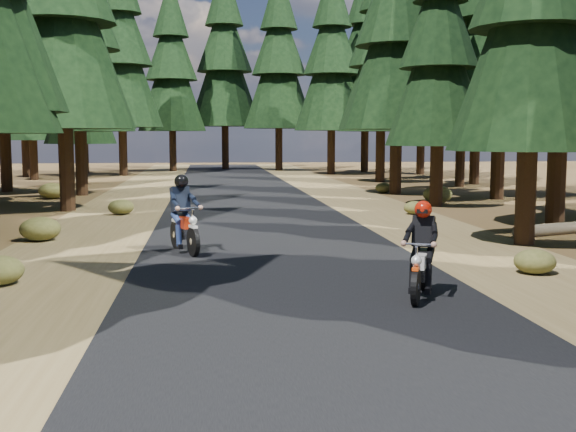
# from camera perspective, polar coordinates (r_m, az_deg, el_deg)

# --- Properties ---
(ground) EXTENTS (120.00, 120.00, 0.00)m
(ground) POSITION_cam_1_polar(r_m,az_deg,el_deg) (12.30, 0.79, -5.87)
(ground) COLOR #4A361A
(ground) RESTS_ON ground
(road) EXTENTS (6.00, 100.00, 0.01)m
(road) POSITION_cam_1_polar(r_m,az_deg,el_deg) (17.19, -1.31, -2.35)
(road) COLOR black
(road) RESTS_ON ground
(shoulder_l) EXTENTS (3.20, 100.00, 0.01)m
(shoulder_l) POSITION_cam_1_polar(r_m,az_deg,el_deg) (17.40, -16.60, -2.52)
(shoulder_l) COLOR brown
(shoulder_l) RESTS_ON ground
(shoulder_r) EXTENTS (3.20, 100.00, 0.01)m
(shoulder_r) POSITION_cam_1_polar(r_m,az_deg,el_deg) (18.18, 13.29, -2.05)
(shoulder_r) COLOR brown
(shoulder_r) RESTS_ON ground
(pine_forest) EXTENTS (34.59, 55.08, 16.32)m
(pine_forest) POSITION_cam_1_polar(r_m,az_deg,el_deg) (33.43, -3.95, 15.41)
(pine_forest) COLOR black
(pine_forest) RESTS_ON ground
(understory_shrubs) EXTENTS (16.50, 30.83, 0.68)m
(understory_shrubs) POSITION_cam_1_polar(r_m,az_deg,el_deg) (21.08, -1.29, 0.03)
(understory_shrubs) COLOR #474C1E
(understory_shrubs) RESTS_ON ground
(rider_lead) EXTENTS (1.19, 1.81, 1.56)m
(rider_lead) POSITION_cam_1_polar(r_m,az_deg,el_deg) (11.75, 10.46, -3.93)
(rider_lead) COLOR beige
(rider_lead) RESTS_ON road
(rider_follow) EXTENTS (1.19, 2.03, 1.74)m
(rider_follow) POSITION_cam_1_polar(r_m,az_deg,el_deg) (16.26, -8.20, -0.85)
(rider_follow) COLOR #9F210A
(rider_follow) RESTS_ON road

